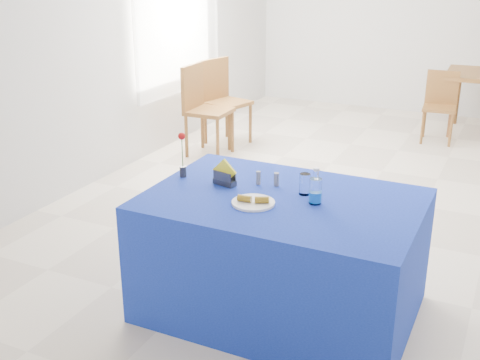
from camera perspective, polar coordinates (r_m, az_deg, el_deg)
name	(u,v)px	position (r m, az deg, el deg)	size (l,w,h in m)	color
floor	(363,197)	(5.69, 11.58, -1.56)	(7.00, 7.00, 0.00)	beige
room_shell	(378,1)	(5.30, 12.97, 16.25)	(7.00, 7.00, 7.00)	silver
window_pane	(174,8)	(7.01, -6.30, 15.93)	(0.04, 1.50, 1.60)	white
curtain	(179,8)	(6.98, -5.80, 15.93)	(0.04, 1.75, 1.85)	white
plate	(253,203)	(3.45, 1.26, -2.16)	(0.25, 0.25, 0.01)	white
drinking_glass	(305,184)	(3.59, 6.16, -0.39)	(0.07, 0.07, 0.13)	white
salt_shaker	(258,178)	(3.74, 1.75, 0.21)	(0.03, 0.03, 0.09)	slate
pepper_shaker	(276,179)	(3.72, 3.47, 0.06)	(0.03, 0.03, 0.09)	slate
blue_table	(281,255)	(3.71, 3.93, -7.12)	(1.60, 1.10, 0.76)	#102796
water_bottle	(315,192)	(3.47, 7.16, -1.11)	(0.08, 0.08, 0.21)	white
napkin_holder	(225,177)	(3.73, -1.47, 0.25)	(0.16, 0.09, 0.17)	#333438
rose_vase	(182,156)	(3.85, -5.48, 2.28)	(0.05, 0.05, 0.30)	#25252A
chair_bg_left	(440,101)	(7.56, 18.46, 7.10)	(0.40, 0.40, 0.83)	brown
chair_win_a	(202,103)	(6.66, -3.65, 7.26)	(0.46, 0.46, 0.99)	brown
chair_win_b	(222,95)	(7.09, -1.71, 8.05)	(0.54, 0.54, 0.98)	brown
banana_pieces	(253,199)	(3.43, 1.28, -1.83)	(0.18, 0.08, 0.04)	gold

